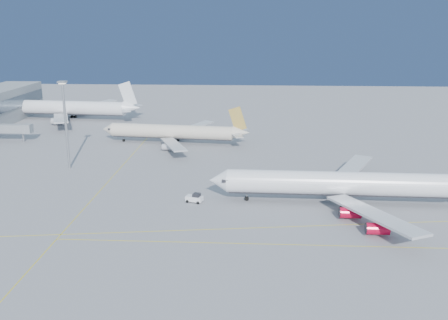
% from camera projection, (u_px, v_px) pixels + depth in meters
% --- Properties ---
extents(ground, '(500.00, 500.00, 0.00)m').
position_uv_depth(ground, '(246.00, 218.00, 117.30)').
color(ground, slate).
rests_on(ground, ground).
extents(jet_bridge, '(23.60, 3.60, 6.90)m').
position_uv_depth(jet_bridge, '(4.00, 128.00, 190.04)').
color(jet_bridge, gray).
rests_on(jet_bridge, ground).
extents(taxiway_lines, '(118.86, 140.00, 0.02)m').
position_uv_depth(taxiway_lines, '(187.00, 207.00, 124.17)').
color(taxiway_lines, '#D2BE0B').
rests_on(taxiway_lines, ground).
extents(airliner_virgin, '(68.81, 61.91, 17.00)m').
position_uv_depth(airliner_virgin, '(346.00, 184.00, 125.48)').
color(airliner_virgin, white).
rests_on(airliner_virgin, ground).
extents(airliner_etihad, '(56.92, 52.31, 14.85)m').
position_uv_depth(airliner_etihad, '(175.00, 132.00, 187.21)').
color(airliner_etihad, beige).
rests_on(airliner_etihad, ground).
extents(airliner_third, '(68.78, 63.20, 18.44)m').
position_uv_depth(airliner_third, '(70.00, 108.00, 232.53)').
color(airliner_third, white).
rests_on(airliner_third, ground).
extents(pushback_tug, '(4.71, 3.62, 2.40)m').
position_uv_depth(pushback_tug, '(195.00, 198.00, 127.29)').
color(pushback_tug, white).
rests_on(pushback_tug, ground).
extents(light_mast, '(2.36, 2.36, 27.34)m').
position_uv_depth(light_mast, '(65.00, 118.00, 152.45)').
color(light_mast, gray).
rests_on(light_mast, ground).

